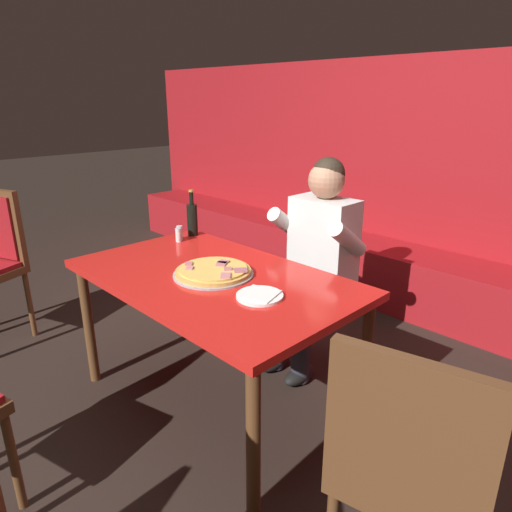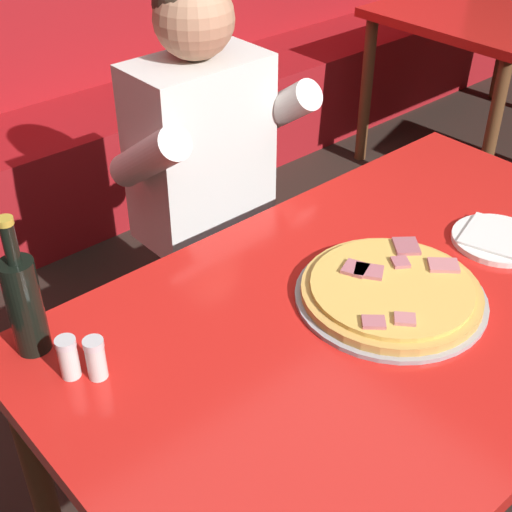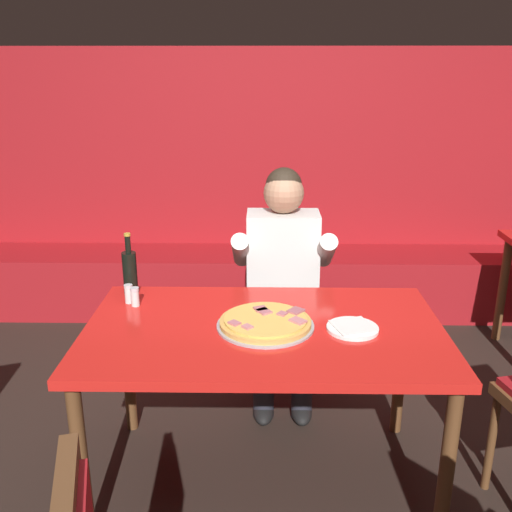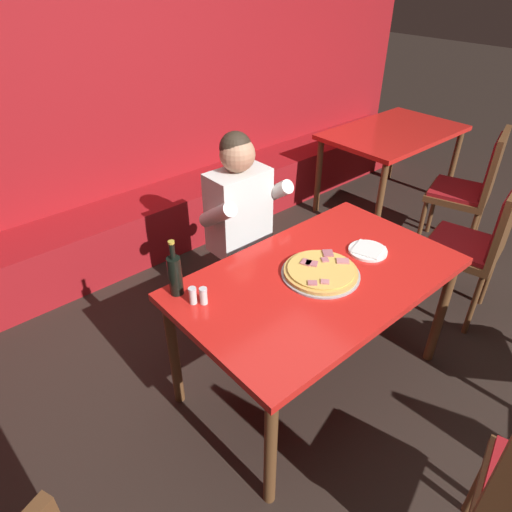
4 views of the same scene
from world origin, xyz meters
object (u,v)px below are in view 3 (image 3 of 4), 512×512
pizza (266,322)px  beer_bottle (130,271)px  plate_white_paper (353,328)px  diner_seated_blue_shirt (283,279)px  main_dining_table (264,343)px  shaker_red_pepper_flakes (135,298)px  shaker_oregano (129,295)px

pizza → beer_bottle: beer_bottle is taller
pizza → plate_white_paper: (0.35, -0.03, -0.01)m
pizza → beer_bottle: (-0.63, 0.35, 0.09)m
diner_seated_blue_shirt → beer_bottle: bearing=-155.2°
pizza → main_dining_table: bearing=-179.0°
main_dining_table → plate_white_paper: (0.36, -0.03, 0.09)m
pizza → plate_white_paper: size_ratio=1.90×
main_dining_table → shaker_red_pepper_flakes: size_ratio=17.05×
pizza → diner_seated_blue_shirt: (0.09, 0.68, -0.07)m
main_dining_table → shaker_red_pepper_flakes: (-0.57, 0.20, 0.12)m
main_dining_table → shaker_red_pepper_flakes: 0.62m
pizza → beer_bottle: 0.73m
plate_white_paper → shaker_red_pepper_flakes: 0.96m
pizza → plate_white_paper: pizza is taller
shaker_oregano → shaker_red_pepper_flakes: 0.05m
beer_bottle → diner_seated_blue_shirt: (0.72, 0.33, -0.16)m
main_dining_table → shaker_red_pepper_flakes: shaker_red_pepper_flakes is taller
plate_white_paper → shaker_red_pepper_flakes: size_ratio=2.44×
shaker_red_pepper_flakes → pizza: bearing=-19.5°
plate_white_paper → shaker_oregano: 1.00m
pizza → diner_seated_blue_shirt: 0.69m
shaker_oregano → shaker_red_pepper_flakes: (0.04, -0.03, 0.00)m
plate_white_paper → beer_bottle: bearing=158.9°
beer_bottle → diner_seated_blue_shirt: diner_seated_blue_shirt is taller
shaker_oregano → pizza: bearing=-21.2°
shaker_oregano → beer_bottle: bearing=98.0°
beer_bottle → pizza: bearing=-29.2°
pizza → diner_seated_blue_shirt: size_ratio=0.31×
main_dining_table → plate_white_paper: plate_white_paper is taller
plate_white_paper → pizza: bearing=175.6°
main_dining_table → pizza: 0.09m
beer_bottle → shaker_oregano: beer_bottle is taller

